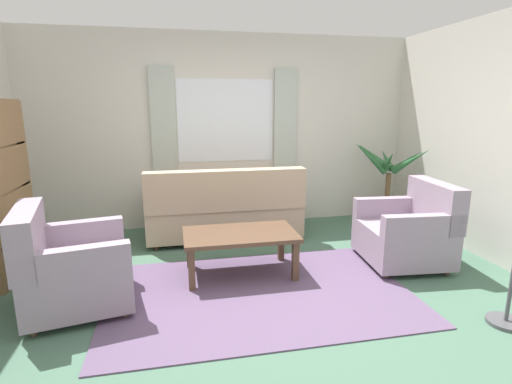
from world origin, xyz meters
name	(u,v)px	position (x,y,z in m)	size (l,w,h in m)	color
ground_plane	(260,293)	(0.00, 0.00, 0.00)	(6.24, 6.24, 0.00)	#476B56
wall_back	(225,132)	(0.00, 2.26, 1.30)	(5.32, 0.12, 2.60)	silver
window_with_curtains	(226,121)	(0.00, 2.18, 1.45)	(1.98, 0.07, 1.40)	white
area_rug	(260,293)	(0.00, 0.00, 0.01)	(2.68, 1.73, 0.01)	#604C6B
couch	(224,210)	(-0.12, 1.56, 0.37)	(1.90, 0.82, 0.92)	tan
armchair_left	(69,268)	(-1.59, 0.09, 0.35)	(0.97, 0.99, 0.88)	#998499
armchair_right	(409,231)	(1.69, 0.37, 0.35)	(0.89, 0.90, 0.88)	#998499
coffee_table	(240,238)	(-0.10, 0.44, 0.38)	(1.10, 0.64, 0.44)	brown
potted_plant	(386,189)	(2.17, 1.68, 0.51)	(1.07, 1.18, 1.22)	#9E6B4C
bookshelf	(2,188)	(-2.35, 0.93, 0.88)	(0.30, 0.94, 1.72)	olive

